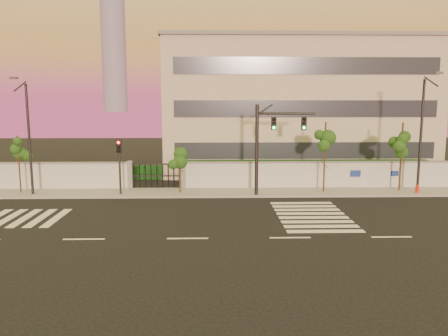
# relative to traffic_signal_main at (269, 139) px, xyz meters

# --- Properties ---
(ground) EXTENTS (120.00, 120.00, 0.00)m
(ground) POSITION_rel_traffic_signal_main_xyz_m (-5.06, -9.34, -4.05)
(ground) COLOR black
(ground) RESTS_ON ground
(sidewalk) EXTENTS (60.00, 3.00, 0.15)m
(sidewalk) POSITION_rel_traffic_signal_main_xyz_m (-5.06, 1.16, -3.97)
(sidewalk) COLOR gray
(sidewalk) RESTS_ON ground
(perimeter_wall) EXTENTS (60.00, 0.36, 2.20)m
(perimeter_wall) POSITION_rel_traffic_signal_main_xyz_m (-4.95, 2.66, -2.98)
(perimeter_wall) COLOR #B6B9BE
(perimeter_wall) RESTS_ON ground
(hedge_row) EXTENTS (41.00, 4.25, 1.80)m
(hedge_row) POSITION_rel_traffic_signal_main_xyz_m (-3.89, 5.40, -3.23)
(hedge_row) COLOR #103710
(hedge_row) RESTS_ON ground
(institutional_building) EXTENTS (24.40, 12.40, 12.25)m
(institutional_building) POSITION_rel_traffic_signal_main_xyz_m (3.94, 12.65, 2.11)
(institutional_building) COLOR #B4AE98
(institutional_building) RESTS_ON ground
(distant_skyscraper) EXTENTS (16.00, 16.00, 118.00)m
(distant_skyscraper) POSITION_rel_traffic_signal_main_xyz_m (-70.06, 270.66, 57.94)
(distant_skyscraper) COLOR slate
(distant_skyscraper) RESTS_ON ground
(road_markings) EXTENTS (57.00, 7.62, 0.02)m
(road_markings) POSITION_rel_traffic_signal_main_xyz_m (-6.64, -5.58, -4.04)
(road_markings) COLOR silver
(road_markings) RESTS_ON ground
(street_tree_c) EXTENTS (1.30, 1.03, 4.22)m
(street_tree_c) POSITION_rel_traffic_signal_main_xyz_m (-17.59, 1.22, -0.94)
(street_tree_c) COLOR #382314
(street_tree_c) RESTS_ON ground
(street_tree_d) EXTENTS (1.33, 1.06, 3.41)m
(street_tree_d) POSITION_rel_traffic_signal_main_xyz_m (-6.17, 0.96, -1.53)
(street_tree_d) COLOR #382314
(street_tree_d) RESTS_ON ground
(street_tree_e) EXTENTS (1.46, 1.16, 5.15)m
(street_tree_e) POSITION_rel_traffic_signal_main_xyz_m (4.21, 1.12, -0.26)
(street_tree_e) COLOR #382314
(street_tree_e) RESTS_ON ground
(street_tree_f) EXTENTS (1.59, 1.27, 5.10)m
(street_tree_f) POSITION_rel_traffic_signal_main_xyz_m (9.81, 1.24, -0.29)
(street_tree_f) COLOR #382314
(street_tree_f) RESTS_ON ground
(traffic_signal_main) EXTENTS (4.04, 0.64, 6.40)m
(traffic_signal_main) POSITION_rel_traffic_signal_main_xyz_m (0.00, 0.00, 0.00)
(traffic_signal_main) COLOR black
(traffic_signal_main) RESTS_ON ground
(traffic_signal_secondary) EXTENTS (0.32, 0.32, 4.06)m
(traffic_signal_secondary) POSITION_rel_traffic_signal_main_xyz_m (-10.33, 0.42, -1.47)
(traffic_signal_secondary) COLOR black
(traffic_signal_secondary) RESTS_ON ground
(streetlight_west) EXTENTS (0.49, 1.96, 8.15)m
(streetlight_west) POSITION_rel_traffic_signal_main_xyz_m (-16.52, 0.46, 0.35)
(streetlight_west) COLOR black
(streetlight_west) RESTS_ON ground
(streetlight_east) EXTENTS (0.51, 2.04, 8.49)m
(streetlight_east) POSITION_rel_traffic_signal_main_xyz_m (10.76, 0.26, 0.54)
(streetlight_east) COLOR black
(streetlight_east) RESTS_ON ground
(fire_hydrant) EXTENTS (0.30, 0.28, 0.75)m
(fire_hydrant) POSITION_rel_traffic_signal_main_xyz_m (10.72, 0.36, -3.68)
(fire_hydrant) COLOR red
(fire_hydrant) RESTS_ON ground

